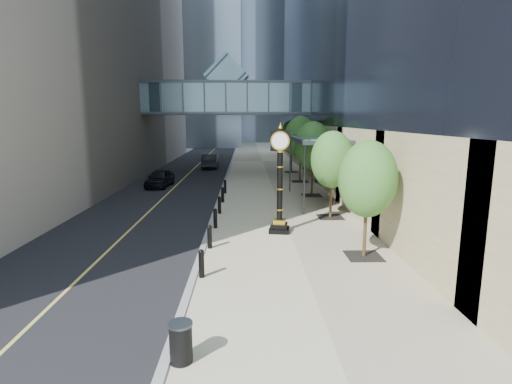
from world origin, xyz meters
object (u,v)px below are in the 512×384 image
trash_bin (181,344)px  pedestrian (332,190)px  car_near (160,178)px  car_far (210,161)px  street_clock (280,187)px

trash_bin → pedestrian: bearing=67.5°
trash_bin → car_near: bearing=103.0°
trash_bin → car_far: 37.02m
car_near → car_far: 13.00m
trash_bin → car_near: 24.92m
street_clock → trash_bin: street_clock is taller
trash_bin → car_near: size_ratio=0.22×
street_clock → trash_bin: (-3.11, -10.55, -1.78)m
pedestrian → car_near: 14.55m
car_near → car_far: bearing=80.8°
trash_bin → car_far: (-2.57, 36.93, 0.29)m
car_far → street_clock: bearing=101.7°
pedestrian → car_near: bearing=-51.4°
trash_bin → car_near: (-5.60, 24.28, 0.22)m
street_clock → pedestrian: bearing=68.3°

